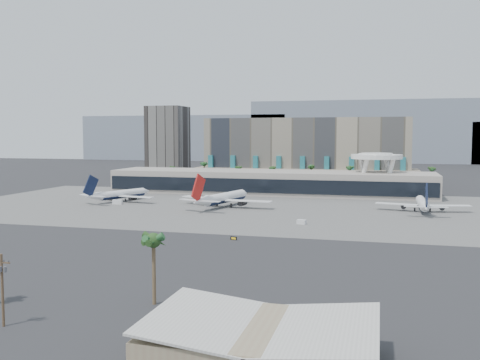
% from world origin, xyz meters
% --- Properties ---
extents(ground, '(900.00, 900.00, 0.00)m').
position_xyz_m(ground, '(0.00, 0.00, 0.00)').
color(ground, '#232326').
rests_on(ground, ground).
extents(apron_pad, '(260.00, 130.00, 0.06)m').
position_xyz_m(apron_pad, '(0.00, 55.00, 0.03)').
color(apron_pad, '#5B5B59').
rests_on(apron_pad, ground).
extents(mountain_ridge, '(680.00, 60.00, 70.00)m').
position_xyz_m(mountain_ridge, '(27.88, 470.00, 29.89)').
color(mountain_ridge, gray).
rests_on(mountain_ridge, ground).
extents(hotel, '(140.00, 30.00, 42.00)m').
position_xyz_m(hotel, '(10.00, 174.41, 16.81)').
color(hotel, tan).
rests_on(hotel, ground).
extents(office_tower, '(30.00, 30.00, 52.00)m').
position_xyz_m(office_tower, '(-95.00, 200.00, 22.94)').
color(office_tower, black).
rests_on(office_tower, ground).
extents(terminal, '(170.00, 32.50, 14.50)m').
position_xyz_m(terminal, '(0.00, 109.84, 6.52)').
color(terminal, '#B8AEA1').
rests_on(terminal, ground).
extents(saucer_structure, '(26.00, 26.00, 21.89)m').
position_xyz_m(saucer_structure, '(55.00, 116.00, 18.45)').
color(saucer_structure, white).
rests_on(saucer_structure, ground).
extents(palm_row, '(157.80, 2.80, 13.10)m').
position_xyz_m(palm_row, '(7.00, 145.00, 10.50)').
color(palm_row, brown).
rests_on(palm_row, ground).
extents(hangar_right, '(30.55, 20.60, 6.89)m').
position_xyz_m(hangar_right, '(42.00, -100.00, 2.95)').
color(hangar_right, gray).
rests_on(hangar_right, ground).
extents(utility_pole, '(3.20, 0.85, 12.00)m').
position_xyz_m(utility_pole, '(-2.00, -96.09, 7.14)').
color(utility_pole, '#4C3826').
rests_on(utility_pole, ground).
extents(airliner_left, '(36.27, 37.41, 13.63)m').
position_xyz_m(airliner_left, '(-61.10, 58.27, 3.44)').
color(airliner_left, white).
rests_on(airliner_left, ground).
extents(airliner_centre, '(43.29, 44.93, 15.81)m').
position_xyz_m(airliner_centre, '(-8.62, 51.84, 3.99)').
color(airliner_centre, white).
rests_on(airliner_centre, ground).
extents(airliner_right, '(37.60, 38.66, 13.36)m').
position_xyz_m(airliner_right, '(73.90, 58.62, 3.37)').
color(airliner_right, white).
rests_on(airliner_right, ground).
extents(service_vehicle_a, '(4.50, 2.83, 2.04)m').
position_xyz_m(service_vehicle_a, '(-57.23, 48.46, 1.02)').
color(service_vehicle_a, white).
rests_on(service_vehicle_a, ground).
extents(service_vehicle_b, '(3.47, 2.49, 1.61)m').
position_xyz_m(service_vehicle_b, '(30.68, 16.01, 0.80)').
color(service_vehicle_b, silver).
rests_on(service_vehicle_b, ground).
extents(taxiway_sign, '(2.12, 0.89, 0.97)m').
position_xyz_m(taxiway_sign, '(15.13, -16.97, 0.48)').
color(taxiway_sign, black).
rests_on(taxiway_sign, ground).
extents(near_palm_b, '(6.00, 6.00, 13.35)m').
position_xyz_m(near_palm_b, '(17.10, -79.16, 10.48)').
color(near_palm_b, brown).
rests_on(near_palm_b, ground).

